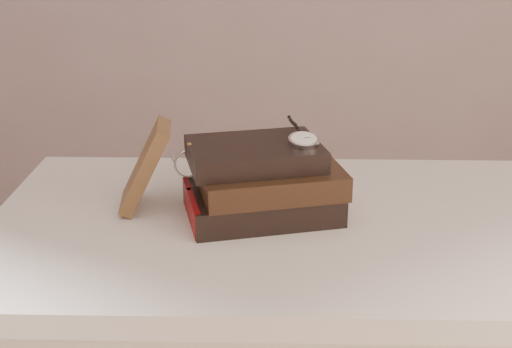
{
  "coord_description": "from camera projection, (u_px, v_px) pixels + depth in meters",
  "views": [
    {
      "loc": [
        -0.01,
        -0.69,
        1.25
      ],
      "look_at": [
        -0.04,
        0.37,
        0.82
      ],
      "focal_mm": 46.86,
      "sensor_mm": 36.0,
      "label": 1
    }
  ],
  "objects": [
    {
      "name": "journal",
      "position": [
        145.0,
        166.0,
        1.17
      ],
      "size": [
        0.11,
        0.11,
        0.16
      ],
      "primitive_type": "cube",
      "rotation": [
        0.0,
        0.47,
        0.12
      ],
      "color": "#402B18",
      "rests_on": "table"
    },
    {
      "name": "book_stack",
      "position": [
        263.0,
        182.0,
        1.15
      ],
      "size": [
        0.29,
        0.23,
        0.13
      ],
      "color": "black",
      "rests_on": "table"
    },
    {
      "name": "table",
      "position": [
        277.0,
        266.0,
        1.19
      ],
      "size": [
        1.0,
        0.6,
        0.75
      ],
      "color": "beige",
      "rests_on": "ground"
    },
    {
      "name": "eyeglasses",
      "position": [
        203.0,
        162.0,
        1.21
      ],
      "size": [
        0.13,
        0.15,
        0.05
      ],
      "color": "silver",
      "rests_on": "book_stack"
    },
    {
      "name": "pocket_watch",
      "position": [
        303.0,
        140.0,
        1.13
      ],
      "size": [
        0.06,
        0.16,
        0.02
      ],
      "color": "silver",
      "rests_on": "book_stack"
    }
  ]
}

